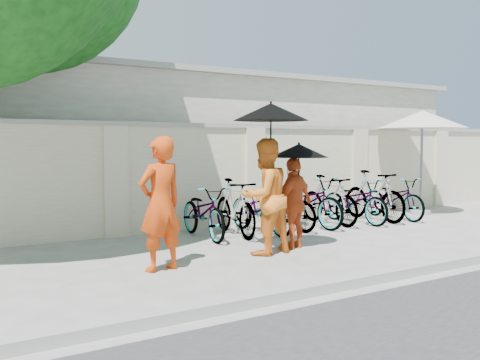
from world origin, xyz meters
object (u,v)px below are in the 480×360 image
monk_right (294,203)px  patio_umbrella (422,121)px  monk_center (265,196)px  monk_left (160,204)px

monk_right → patio_umbrella: size_ratio=0.56×
monk_right → monk_center: bearing=-8.5°
monk_center → monk_left: bearing=-3.7°
monk_left → monk_center: bearing=173.2°
monk_left → monk_right: monk_left is taller
monk_left → monk_center: (1.77, 0.13, -0.01)m
monk_center → monk_right: bearing=-178.0°
monk_left → monk_right: size_ratio=1.22×
monk_left → patio_umbrella: size_ratio=0.68×
monk_center → patio_umbrella: (5.71, 1.74, 1.33)m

